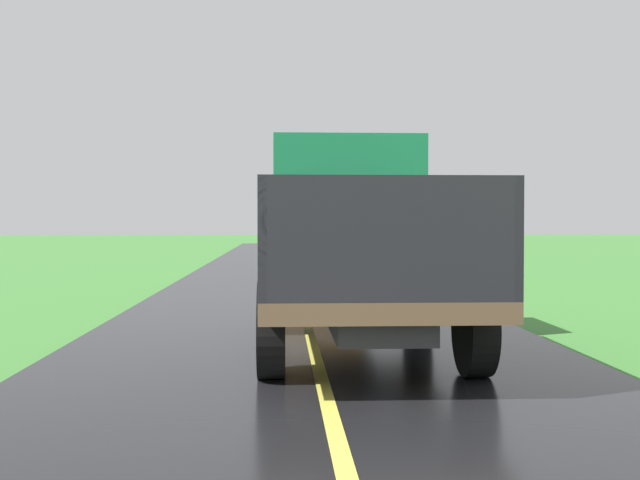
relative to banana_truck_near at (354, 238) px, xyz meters
name	(u,v)px	position (x,y,z in m)	size (l,w,h in m)	color
banana_truck_near	(354,238)	(0.00, 0.00, 0.00)	(2.38, 5.82, 2.80)	#2D2D30
banana_truck_far	(314,228)	(0.04, 13.25, 0.02)	(2.38, 5.81, 2.80)	#2D2D30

